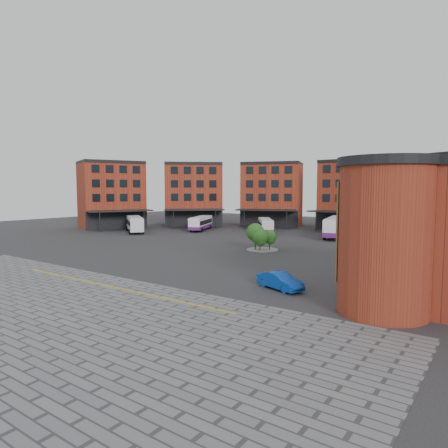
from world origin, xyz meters
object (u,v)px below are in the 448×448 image
Objects in this scene: bus_b at (201,223)px; bus_d at (336,227)px; tree_island at (260,236)px; blue_car at (280,281)px; bus_a at (135,223)px; bus_e at (404,236)px; bus_c at (266,225)px.

bus_d is (27.05, 4.39, 0.37)m from bus_b.
tree_island reaches higher than bus_b.
bus_b is at bearing 66.38° from blue_car.
bus_d is at bearing -30.09° from bus_a.
blue_car is at bearing -55.12° from tree_island.
tree_island is at bearing -63.28° from bus_a.
bus_e is (39.17, -0.54, 0.05)m from bus_b.
bus_b is 27.40m from bus_d.
bus_d is at bearing -153.65° from bus_e.
tree_island is 22.59m from bus_c.
bus_b is at bearing 160.71° from bus_c.
tree_island is 22.11m from bus_e.
bus_e reaches higher than blue_car.
bus_b is 1.11× the size of bus_c.
bus_d is 39.46m from blue_car.
bus_b is (-23.71, 16.34, -0.41)m from tree_island.
tree_island is 0.48× the size of bus_c.
bus_e is (15.46, 15.79, -0.36)m from tree_island.
bus_d is 2.89× the size of blue_car.
bus_a is 1.07× the size of bus_e.
bus_a is 38.33m from bus_d.
tree_island reaches higher than bus_e.
bus_b is 0.80× the size of bus_d.
bus_d is 1.36× the size of bus_e.
bus_c is 13.86m from bus_d.
tree_island is at bearing 54.61° from blue_car.
bus_d is at bearing 32.90° from blue_car.
bus_e is at bearing -34.83° from bus_d.
tree_island is 0.43× the size of bus_b.
bus_e is at bearing -43.97° from bus_c.
bus_c is (21.53, 14.05, -0.34)m from bus_a.
tree_island is 0.34× the size of bus_d.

